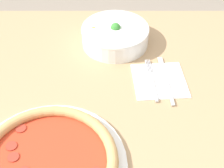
{
  "coord_description": "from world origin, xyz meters",
  "views": [
    {
      "loc": [
        0.08,
        -0.54,
        1.36
      ],
      "look_at": [
        0.08,
        0.08,
        0.75
      ],
      "focal_mm": 50.0,
      "sensor_mm": 36.0,
      "label": 1
    }
  ],
  "objects_px": {
    "pizza": "(47,164)",
    "bowl": "(115,34)",
    "fork": "(151,80)",
    "knife": "(166,82)"
  },
  "relations": [
    {
      "from": "pizza",
      "to": "bowl",
      "type": "xyz_separation_m",
      "value": [
        0.15,
        0.47,
        0.02
      ]
    },
    {
      "from": "pizza",
      "to": "bowl",
      "type": "height_order",
      "value": "bowl"
    },
    {
      "from": "pizza",
      "to": "bowl",
      "type": "distance_m",
      "value": 0.49
    },
    {
      "from": "pizza",
      "to": "fork",
      "type": "distance_m",
      "value": 0.38
    },
    {
      "from": "pizza",
      "to": "fork",
      "type": "height_order",
      "value": "pizza"
    },
    {
      "from": "bowl",
      "to": "fork",
      "type": "height_order",
      "value": "bowl"
    },
    {
      "from": "bowl",
      "to": "knife",
      "type": "height_order",
      "value": "bowl"
    },
    {
      "from": "pizza",
      "to": "bowl",
      "type": "relative_size",
      "value": 1.64
    },
    {
      "from": "pizza",
      "to": "knife",
      "type": "distance_m",
      "value": 0.41
    },
    {
      "from": "bowl",
      "to": "knife",
      "type": "bearing_deg",
      "value": -52.6
    }
  ]
}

